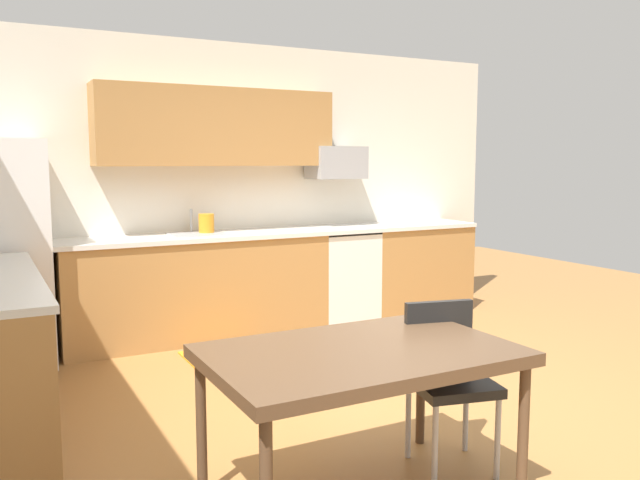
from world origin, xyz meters
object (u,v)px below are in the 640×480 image
(microwave, at_px, (336,163))
(kettle, at_px, (206,225))
(oven_range, at_px, (341,275))
(chair_near_table, at_px, (447,370))
(dining_table, at_px, (360,361))

(microwave, bearing_deg, kettle, -177.92)
(oven_range, bearing_deg, chair_near_table, -109.65)
(chair_near_table, distance_m, kettle, 3.12)
(chair_near_table, relative_size, kettle, 4.25)
(dining_table, distance_m, chair_near_table, 0.65)
(microwave, relative_size, dining_table, 0.39)
(oven_range, distance_m, microwave, 1.13)
(microwave, relative_size, chair_near_table, 0.64)
(microwave, bearing_deg, chair_near_table, -109.07)
(chair_near_table, bearing_deg, kettle, 95.52)
(oven_range, relative_size, dining_table, 0.65)
(oven_range, xyz_separation_m, chair_near_table, (-1.08, -3.02, 0.05))
(microwave, distance_m, chair_near_table, 3.47)
(microwave, distance_m, kettle, 1.48)
(microwave, distance_m, dining_table, 3.77)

